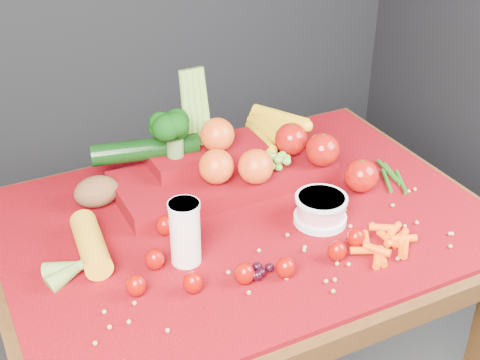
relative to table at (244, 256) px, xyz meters
name	(u,v)px	position (x,y,z in m)	size (l,w,h in m)	color
table	(244,256)	(0.00, 0.00, 0.00)	(1.10, 0.80, 0.75)	#331B0B
red_cloth	(244,220)	(0.00, 0.00, 0.10)	(1.05, 0.75, 0.01)	#68030F
milk_glass	(185,231)	(-0.17, -0.09, 0.18)	(0.06, 0.06, 0.14)	silver
yogurt_bowl	(321,208)	(0.14, -0.09, 0.14)	(0.12, 0.12, 0.06)	silver
strawberry_scatter	(220,258)	(-0.12, -0.14, 0.13)	(0.54, 0.28, 0.05)	#8E0507
dark_grape_cluster	(259,270)	(-0.06, -0.19, 0.12)	(0.06, 0.05, 0.03)	black
soybean_scatter	(289,266)	(0.00, -0.20, 0.11)	(0.84, 0.24, 0.01)	olive
corn_ear	(83,259)	(-0.37, -0.01, 0.13)	(0.19, 0.24, 0.06)	gold
potato	(97,191)	(-0.28, 0.20, 0.14)	(0.11, 0.08, 0.07)	brown
baby_carrot_pile	(383,244)	(0.21, -0.24, 0.12)	(0.17, 0.17, 0.03)	#EB4C08
green_bean_pile	(390,177)	(0.40, -0.01, 0.11)	(0.14, 0.12, 0.01)	#1B4F12
produce_mound	(232,160)	(0.05, 0.15, 0.17)	(0.61, 0.36, 0.27)	#68030F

